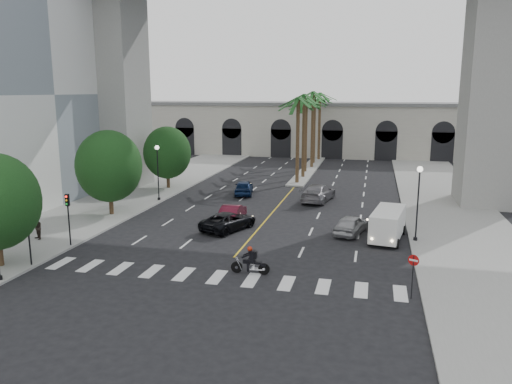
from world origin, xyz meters
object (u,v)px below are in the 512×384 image
traffic_signal_near (28,227)px  pedestrian_b (37,228)px  lamp_post_right (418,197)px  car_d (318,193)px  car_a (351,225)px  pedestrian_a (26,222)px  car_b (233,213)px  car_c (229,221)px  lamp_post_left_far (158,168)px  cargo_van (388,223)px  traffic_signal_far (68,211)px  car_e (244,187)px  motorcycle_rider (251,261)px  do_not_enter_sign (413,267)px

traffic_signal_near → pedestrian_b: bearing=123.1°
lamp_post_right → car_d: bearing=124.8°
traffic_signal_near → car_a: size_ratio=0.88×
lamp_post_right → pedestrian_a: (-27.30, -4.89, -2.17)m
lamp_post_right → car_a: (-4.47, 1.08, -2.51)m
car_d → pedestrian_a: (-19.22, -16.52, 0.23)m
car_b → pedestrian_a: 15.31m
car_c → lamp_post_left_far: bearing=-17.9°
cargo_van → pedestrian_a: (-25.40, -5.05, -0.14)m
traffic_signal_far → car_b: bearing=46.2°
cargo_van → pedestrian_a: 25.89m
car_a → pedestrian_b: pedestrian_b is taller
traffic_signal_near → car_e: (6.96, 23.38, -1.77)m
car_a → car_e: size_ratio=0.95×
car_b → motorcycle_rider: bearing=109.1°
lamp_post_right → car_a: lamp_post_right is taller
cargo_van → car_e: bearing=146.7°
car_d → traffic_signal_near: bearing=66.2°
traffic_signal_near → car_a: 21.67m
car_d → car_c: bearing=74.3°
car_c → lamp_post_right: bearing=-157.8°
car_a → car_c: bearing=20.9°
traffic_signal_far → traffic_signal_near: bearing=-90.0°
car_c → car_d: (5.46, 11.54, 0.13)m
pedestrian_a → pedestrian_b: (1.62, -1.04, -0.08)m
lamp_post_left_far → car_d: lamp_post_left_far is taller
car_a → lamp_post_left_far: bearing=-6.0°
motorcycle_rider → car_d: motorcycle_rider is taller
motorcycle_rider → car_d: bearing=83.8°
cargo_van → lamp_post_right: bearing=4.4°
lamp_post_left_far → car_a: (18.33, -6.92, -2.51)m
car_a → car_c: size_ratio=0.85×
lamp_post_left_far → do_not_enter_sign: size_ratio=2.29×
traffic_signal_far → cargo_van: bearing=17.8°
lamp_post_left_far → car_e: (7.06, 4.88, -2.48)m
cargo_van → do_not_enter_sign: do_not_enter_sign is taller
motorcycle_rider → pedestrian_b: size_ratio=1.38×
car_c → do_not_enter_sign: (12.64, -10.15, 1.01)m
traffic_signal_far → motorcycle_rider: bearing=-8.8°
traffic_signal_far → car_a: traffic_signal_far is taller
car_b → car_c: 2.56m
traffic_signal_far → car_b: 12.75m
car_b → do_not_enter_sign: do_not_enter_sign is taller
do_not_enter_sign → car_d: bearing=133.1°
car_c → pedestrian_b: size_ratio=2.99×
car_a → cargo_van: (2.56, -0.92, 0.48)m
car_b → cargo_van: bearing=166.4°
traffic_signal_near → lamp_post_left_far: bearing=90.3°
lamp_post_left_far → car_b: (8.83, -5.39, -2.53)m
traffic_signal_near → car_e: traffic_signal_near is taller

